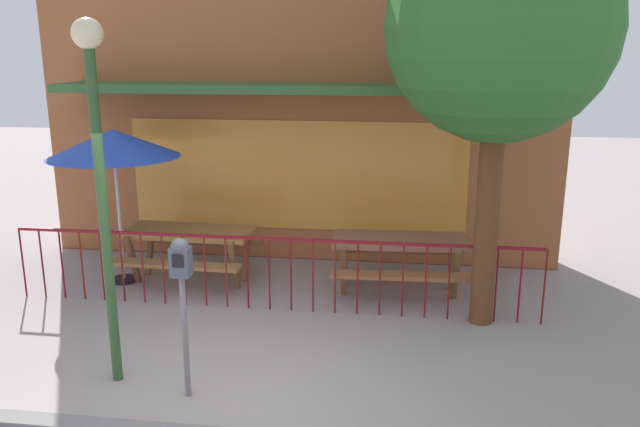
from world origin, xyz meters
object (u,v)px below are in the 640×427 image
object	(u,v)px
picnic_table_right	(399,250)
street_lamp	(98,151)
patio_umbrella	(113,144)
street_tree	(500,30)
parking_meter_near	(182,276)
picnic_table_left	(190,241)

from	to	relation	value
picnic_table_right	street_lamp	bearing A→B (deg)	-134.97
patio_umbrella	street_tree	distance (m)	5.21
picnic_table_right	street_tree	world-z (taller)	street_tree
parking_meter_near	street_tree	distance (m)	4.29
picnic_table_right	street_lamp	size ratio (longest dim) A/B	0.53
picnic_table_right	parking_meter_near	distance (m)	3.62
picnic_table_left	street_lamp	distance (m)	3.29
patio_umbrella	parking_meter_near	world-z (taller)	patio_umbrella
picnic_table_left	picnic_table_right	world-z (taller)	same
street_tree	picnic_table_left	bearing A→B (deg)	167.78
picnic_table_right	street_tree	bearing A→B (deg)	-39.56
picnic_table_right	street_lamp	xyz separation A→B (m)	(-2.78, -2.78, 1.72)
patio_umbrella	picnic_table_left	bearing A→B (deg)	7.37
street_lamp	picnic_table_right	bearing A→B (deg)	45.03
patio_umbrella	street_lamp	bearing A→B (deg)	-66.81
picnic_table_left	street_tree	xyz separation A→B (m)	(3.98, -0.86, 2.84)
picnic_table_left	parking_meter_near	distance (m)	3.22
patio_umbrella	street_tree	bearing A→B (deg)	-8.49
picnic_table_right	picnic_table_left	bearing A→B (deg)	179.64
picnic_table_right	patio_umbrella	xyz separation A→B (m)	(-3.92, -0.11, 1.38)
picnic_table_right	parking_meter_near	world-z (taller)	parking_meter_near
patio_umbrella	street_tree	world-z (taller)	street_tree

